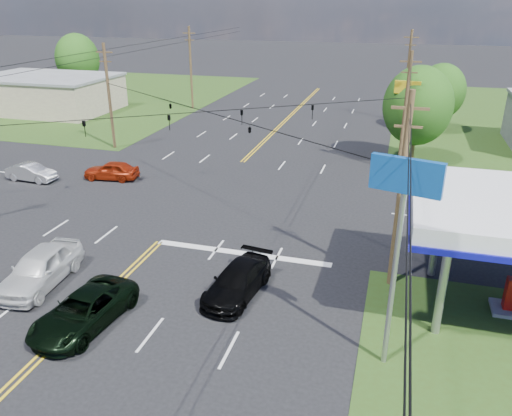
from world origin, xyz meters
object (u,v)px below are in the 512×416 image
(pickup_white, at_px, (40,268))
(polesign_se, at_px, (402,206))
(pole_ne, at_px, (405,112))
(pickup_dkgreen, at_px, (84,311))
(pole_nw, at_px, (109,95))
(sedan_silver, at_px, (31,172))
(tree_right_a, at_px, (418,106))
(suv_black, at_px, (238,281))
(tree_far_l, at_px, (77,59))
(pole_left_far, at_px, (191,67))
(tree_right_b, at_px, (441,91))
(pole_right_far, at_px, (407,75))
(retail_nw, at_px, (47,94))
(pole_se, at_px, (400,191))

(pickup_white, distance_m, polesign_se, 17.48)
(pole_ne, bearing_deg, pickup_dkgreen, -116.45)
(polesign_se, bearing_deg, pole_nw, 137.28)
(polesign_se, bearing_deg, pickup_white, 175.73)
(polesign_se, bearing_deg, sedan_silver, 152.81)
(pole_ne, bearing_deg, polesign_se, -90.00)
(tree_right_a, height_order, polesign_se, polesign_se)
(suv_black, relative_size, sedan_silver, 1.23)
(tree_right_a, distance_m, pickup_dkgreen, 31.47)
(pole_nw, height_order, pickup_white, pole_nw)
(tree_far_l, bearing_deg, pole_left_far, -11.89)
(tree_right_b, relative_size, tree_far_l, 0.81)
(tree_right_a, distance_m, pickup_white, 31.41)
(pole_nw, bearing_deg, tree_right_a, 6.34)
(sedan_silver, bearing_deg, polesign_se, -115.25)
(pole_nw, height_order, pole_left_far, pole_left_far)
(suv_black, height_order, polesign_se, polesign_se)
(pole_right_far, bearing_deg, retail_nw, -172.06)
(pole_right_far, bearing_deg, pole_se, -90.00)
(pickup_dkgreen, bearing_deg, sedan_silver, 140.71)
(retail_nw, xyz_separation_m, pole_left_far, (17.00, 6.00, 3.17))
(pickup_dkgreen, height_order, pickup_white, pickup_white)
(pole_se, xyz_separation_m, pole_left_far, (-26.00, 37.00, 0.25))
(pole_right_far, distance_m, tree_right_a, 16.03)
(pole_se, relative_size, sedan_silver, 2.40)
(pole_ne, xyz_separation_m, tree_right_a, (1.00, 3.00, -0.05))
(pole_left_far, relative_size, tree_right_b, 1.41)
(pole_se, relative_size, pickup_dkgreen, 1.81)
(tree_right_a, xyz_separation_m, suv_black, (-7.94, -23.99, -4.16))
(suv_black, bearing_deg, pole_ne, 79.50)
(pole_left_far, height_order, tree_right_a, pole_left_far)
(tree_right_a, bearing_deg, polesign_se, -92.12)
(pole_se, distance_m, pole_right_far, 37.00)
(pole_se, bearing_deg, tree_right_a, 87.27)
(pole_se, xyz_separation_m, suv_black, (-6.94, -2.99, -4.21))
(tree_right_a, xyz_separation_m, pickup_white, (-17.50, -25.78, -3.97))
(sedan_silver, bearing_deg, tree_far_l, 30.20)
(polesign_se, bearing_deg, retail_nw, 139.28)
(retail_nw, distance_m, sedan_silver, 27.90)
(retail_nw, height_order, tree_right_b, tree_right_b)
(retail_nw, bearing_deg, sedan_silver, -55.62)
(tree_right_a, relative_size, pickup_dkgreen, 1.56)
(retail_nw, height_order, pole_ne, pole_ne)
(tree_right_b, relative_size, pickup_dkgreen, 1.35)
(tree_right_a, bearing_deg, tree_right_b, 78.23)
(tree_far_l, height_order, pickup_dkgreen, tree_far_l)
(sedan_silver, bearing_deg, pole_nw, -5.27)
(pole_nw, bearing_deg, tree_far_l, 129.56)
(pole_right_far, bearing_deg, suv_black, -99.84)
(pole_left_far, height_order, suv_black, pole_left_far)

